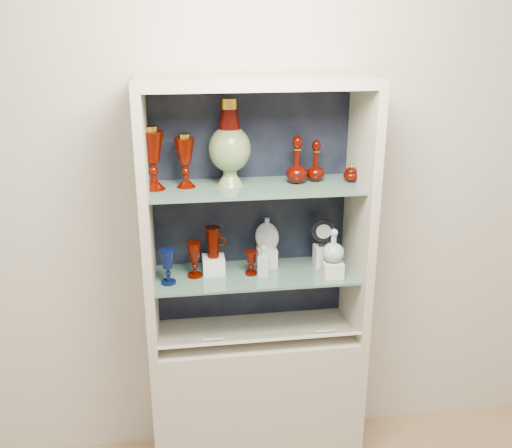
{
  "coord_description": "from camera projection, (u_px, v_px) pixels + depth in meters",
  "views": [
    {
      "loc": [
        -0.34,
        -0.85,
        2.15
      ],
      "look_at": [
        0.0,
        1.53,
        1.3
      ],
      "focal_mm": 40.0,
      "sensor_mm": 36.0,
      "label": 1
    }
  ],
  "objects": [
    {
      "name": "cabinet_side_left",
      "position": [
        147.0,
        224.0,
        2.48
      ],
      "size": [
        0.04,
        0.4,
        1.15
      ],
      "primitive_type": "cube",
      "color": "beige",
      "rests_on": "cabinet_base"
    },
    {
      "name": "cabinet_side_right",
      "position": [
        360.0,
        214.0,
        2.61
      ],
      "size": [
        0.04,
        0.4,
        1.15
      ],
      "primitive_type": "cube",
      "color": "beige",
      "rests_on": "cabinet_base"
    },
    {
      "name": "cabinet_top_cap",
      "position": [
        256.0,
        82.0,
        2.34
      ],
      "size": [
        1.0,
        0.4,
        0.04
      ],
      "primitive_type": "cube",
      "color": "beige",
      "rests_on": "cabinet_side_left"
    },
    {
      "name": "cameo_medallion",
      "position": [
        324.0,
        232.0,
        2.68
      ],
      "size": [
        0.12,
        0.06,
        0.14
      ],
      "primitive_type": null,
      "rotation": [
        0.0,
        0.0,
        -0.17
      ],
      "color": "black",
      "rests_on": "riser_cameo_medallion"
    },
    {
      "name": "ruby_goblet_small",
      "position": [
        251.0,
        263.0,
        2.62
      ],
      "size": [
        0.06,
        0.06,
        0.12
      ],
      "primitive_type": null,
      "rotation": [
        0.0,
        0.0,
        -0.01
      ],
      "color": "#470901",
      "rests_on": "shelf_lower"
    },
    {
      "name": "label_card_0",
      "position": [
        325.0,
        331.0,
        2.66
      ],
      "size": [
        0.1,
        0.06,
        0.03
      ],
      "primitive_type": "cube",
      "rotation": [
        -0.44,
        0.0,
        0.0
      ],
      "color": "white",
      "rests_on": "label_ledge"
    },
    {
      "name": "riser_cameo_medallion",
      "position": [
        323.0,
        256.0,
        2.72
      ],
      "size": [
        0.08,
        0.08,
        0.1
      ],
      "primitive_type": "cube",
      "color": "silver",
      "rests_on": "shelf_lower"
    },
    {
      "name": "ruby_goblet_tall",
      "position": [
        194.0,
        260.0,
        2.59
      ],
      "size": [
        0.07,
        0.07,
        0.17
      ],
      "primitive_type": null,
      "rotation": [
        0.0,
        0.0,
        0.08
      ],
      "color": "#470900",
      "rests_on": "shelf_lower"
    },
    {
      "name": "cabinet_base",
      "position": [
        256.0,
        398.0,
        2.86
      ],
      "size": [
        1.0,
        0.4,
        0.75
      ],
      "primitive_type": "cube",
      "color": "beige",
      "rests_on": "ground"
    },
    {
      "name": "ruby_pitcher",
      "position": [
        213.0,
        242.0,
        2.61
      ],
      "size": [
        0.12,
        0.09,
        0.14
      ],
      "primitive_type": null,
      "rotation": [
        0.0,
        0.0,
        -0.26
      ],
      "color": "#470900",
      "rests_on": "riser_ruby_pitcher"
    },
    {
      "name": "shelf_lower",
      "position": [
        255.0,
        274.0,
        2.65
      ],
      "size": [
        0.92,
        0.34,
        0.01
      ],
      "primitive_type": "cube",
      "color": "slate",
      "rests_on": "cabinet_side_left"
    },
    {
      "name": "cobalt_goblet",
      "position": [
        168.0,
        267.0,
        2.52
      ],
      "size": [
        0.09,
        0.09,
        0.16
      ],
      "primitive_type": null,
      "rotation": [
        0.0,
        0.0,
        0.32
      ],
      "color": "#07103C",
      "rests_on": "shelf_lower"
    },
    {
      "name": "clear_round_decanter",
      "position": [
        333.0,
        246.0,
        2.58
      ],
      "size": [
        0.13,
        0.13,
        0.15
      ],
      "primitive_type": null,
      "rotation": [
        0.0,
        0.0,
        -0.37
      ],
      "color": "#9FB5BB",
      "rests_on": "riser_clear_round_decanter"
    },
    {
      "name": "lidded_bowl",
      "position": [
        351.0,
        173.0,
        2.57
      ],
      "size": [
        0.09,
        0.09,
        0.08
      ],
      "primitive_type": null,
      "rotation": [
        0.0,
        0.0,
        0.32
      ],
      "color": "#470901",
      "rests_on": "shelf_upper"
    },
    {
      "name": "clear_square_bottle",
      "position": [
        264.0,
        260.0,
        2.61
      ],
      "size": [
        0.06,
        0.06,
        0.14
      ],
      "primitive_type": null,
      "rotation": [
        0.0,
        0.0,
        -0.31
      ],
      "color": "#9FB5BB",
      "rests_on": "shelf_lower"
    },
    {
      "name": "label_card_1",
      "position": [
        214.0,
        339.0,
        2.59
      ],
      "size": [
        0.1,
        0.06,
        0.03
      ],
      "primitive_type": "cube",
      "rotation": [
        -0.44,
        0.0,
        0.0
      ],
      "color": "white",
      "rests_on": "label_ledge"
    },
    {
      "name": "wall_back",
      "position": [
        249.0,
        189.0,
        2.72
      ],
      "size": [
        3.5,
        0.02,
        2.8
      ],
      "primitive_type": "cube",
      "color": "beige",
      "rests_on": "ground"
    },
    {
      "name": "pedestal_lamp_right",
      "position": [
        185.0,
        161.0,
        2.46
      ],
      "size": [
        0.11,
        0.11,
        0.24
      ],
      "primitive_type": null,
      "rotation": [
        0.0,
        0.0,
        0.27
      ],
      "color": "#470900",
      "rests_on": "shelf_upper"
    },
    {
      "name": "pedestal_lamp_left",
      "position": [
        153.0,
        158.0,
        2.42
      ],
      "size": [
        0.14,
        0.14,
        0.27
      ],
      "primitive_type": null,
      "rotation": [
        0.0,
        0.0,
        -0.42
      ],
      "color": "#470900",
      "rests_on": "shelf_upper"
    },
    {
      "name": "cabinet_back_panel",
      "position": [
        250.0,
        206.0,
        2.72
      ],
      "size": [
        0.98,
        0.02,
        1.15
      ],
      "primitive_type": "cube",
      "color": "black",
      "rests_on": "cabinet_base"
    },
    {
      "name": "riser_clear_round_decanter",
      "position": [
        332.0,
        269.0,
        2.61
      ],
      "size": [
        0.09,
        0.09,
        0.07
      ],
      "primitive_type": "cube",
      "color": "silver",
      "rests_on": "shelf_lower"
    },
    {
      "name": "riser_ruby_pitcher",
      "position": [
        214.0,
        265.0,
        2.64
      ],
      "size": [
        0.1,
        0.1,
        0.08
      ],
      "primitive_type": "cube",
      "color": "silver",
      "rests_on": "shelf_lower"
    },
    {
      "name": "flat_flask",
      "position": [
        267.0,
        233.0,
        2.68
      ],
      "size": [
        0.12,
        0.08,
        0.16
      ],
      "primitive_type": null,
      "rotation": [
        0.0,
        0.0,
        -0.33
      ],
      "color": "#ACB4C0",
      "rests_on": "riser_flat_flask"
    },
    {
      "name": "riser_flat_flask",
      "position": [
        267.0,
        257.0,
        2.72
      ],
      "size": [
        0.09,
        0.09,
        0.09
      ],
      "primitive_type": "cube",
      "color": "silver",
      "rests_on": "shelf_lower"
    },
    {
      "name": "shelf_upper",
      "position": [
        255.0,
        188.0,
        2.51
      ],
      "size": [
        0.92,
        0.34,
        0.01
      ],
      "primitive_type": "cube",
      "color": "slate",
      "rests_on": "cabinet_side_left"
    },
    {
      "name": "ruby_decanter_a",
      "position": [
        316.0,
        158.0,
        2.56
      ],
      "size": [
        0.1,
        0.1,
        0.21
      ],
      "primitive_type": null,
      "rotation": [
        0.0,
        0.0,
        -0.21
      ],
      "color": "#470901",
      "rests_on": "shelf_upper"
    },
    {
      "name": "enamel_urn",
      "position": [
        230.0,
        143.0,
        2.47
      ],
      "size": [
        0.21,
        0.21,
        0.38
      ],
      "primitive_type": null,
      "rotation": [
        0.0,
        0.0,
        -0.17
      ],
      "color": "#0B441A",
      "rests_on": "shelf_upper"
    },
    {
      "name": "label_ledge",
      "position": [
        259.0,
        338.0,
        2.62
      ],
      "size": [
        0.92,
        0.17,
        0.09
      ],
      "primitive_type": "cube",
      "rotation": [
        -0.44,
        0.0,
        0.0
      ],
      "color": "beige",
      "rests_on": "cabinet_base"
    },
    {
      "name": "ruby_decanter_b",
      "position": [
        297.0,
        158.0,
        2.52
      ],
      "size": [
        0.12,
        0.12,
        0.23
      ],
      "primitive_type": null,
      "rotation": [
        0.0,
        0.0,
        0.33
      ],
      "color": "#470901",
      "rests_on": "shelf_upper"
    }
  ]
}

